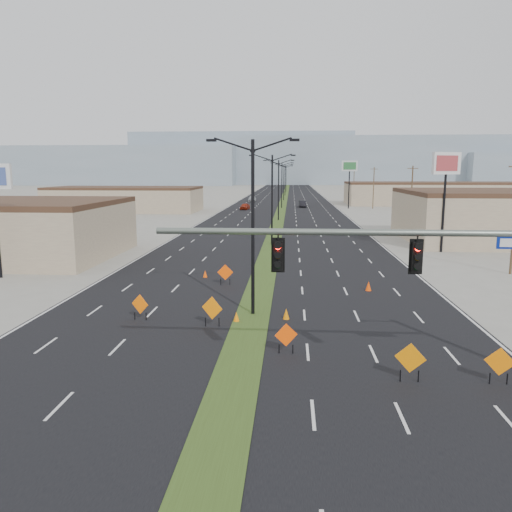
# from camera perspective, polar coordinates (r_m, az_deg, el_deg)

# --- Properties ---
(ground) EXTENTS (600.00, 600.00, 0.00)m
(ground) POSITION_cam_1_polar(r_m,az_deg,el_deg) (18.22, -3.39, -17.38)
(ground) COLOR gray
(ground) RESTS_ON ground
(road_surface) EXTENTS (25.00, 400.00, 0.02)m
(road_surface) POSITION_cam_1_polar(r_m,az_deg,el_deg) (116.38, 2.99, 5.65)
(road_surface) COLOR black
(road_surface) RESTS_ON ground
(median_strip) EXTENTS (2.00, 400.00, 0.04)m
(median_strip) POSITION_cam_1_polar(r_m,az_deg,el_deg) (116.38, 2.99, 5.65)
(median_strip) COLOR #334518
(median_strip) RESTS_ON ground
(building_sw_far) EXTENTS (30.00, 14.00, 4.50)m
(building_sw_far) POSITION_cam_1_polar(r_m,az_deg,el_deg) (106.86, -14.69, 6.19)
(building_sw_far) COLOR tan
(building_sw_far) RESTS_ON ground
(building_se_far) EXTENTS (44.00, 16.00, 5.00)m
(building_se_far) POSITION_cam_1_polar(r_m,az_deg,el_deg) (131.19, 20.04, 6.63)
(building_se_far) COLOR tan
(building_se_far) RESTS_ON ground
(mesa_west) EXTENTS (180.00, 50.00, 22.00)m
(mesa_west) POSITION_cam_1_polar(r_m,az_deg,el_deg) (320.29, -18.65, 9.73)
(mesa_west) COLOR #80929F
(mesa_west) RESTS_ON ground
(mesa_center) EXTENTS (220.00, 50.00, 28.00)m
(mesa_center) POSITION_cam_1_polar(r_m,az_deg,el_deg) (318.37, 11.06, 10.60)
(mesa_center) COLOR #80929F
(mesa_center) RESTS_ON ground
(mesa_backdrop) EXTENTS (140.00, 50.00, 32.00)m
(mesa_backdrop) POSITION_cam_1_polar(r_m,az_deg,el_deg) (337.69, -1.44, 11.06)
(mesa_backdrop) COLOR #80929F
(mesa_backdrop) RESTS_ON ground
(signal_mast) EXTENTS (16.30, 0.60, 8.00)m
(signal_mast) POSITION_cam_1_polar(r_m,az_deg,el_deg) (19.48, 23.12, -1.42)
(signal_mast) COLOR slate
(signal_mast) RESTS_ON ground
(streetlight_0) EXTENTS (5.15, 0.24, 10.02)m
(streetlight_0) POSITION_cam_1_polar(r_m,az_deg,el_deg) (28.30, -0.37, 3.90)
(streetlight_0) COLOR black
(streetlight_0) RESTS_ON ground
(streetlight_1) EXTENTS (5.15, 0.24, 10.02)m
(streetlight_1) POSITION_cam_1_polar(r_m,az_deg,el_deg) (56.18, 1.85, 6.81)
(streetlight_1) COLOR black
(streetlight_1) RESTS_ON ground
(streetlight_2) EXTENTS (5.15, 0.24, 10.02)m
(streetlight_2) POSITION_cam_1_polar(r_m,az_deg,el_deg) (84.14, 2.59, 7.78)
(streetlight_2) COLOR black
(streetlight_2) RESTS_ON ground
(streetlight_3) EXTENTS (5.15, 0.24, 10.02)m
(streetlight_3) POSITION_cam_1_polar(r_m,az_deg,el_deg) (112.13, 2.97, 8.27)
(streetlight_3) COLOR black
(streetlight_3) RESTS_ON ground
(streetlight_4) EXTENTS (5.15, 0.24, 10.02)m
(streetlight_4) POSITION_cam_1_polar(r_m,az_deg,el_deg) (140.11, 3.20, 8.56)
(streetlight_4) COLOR black
(streetlight_4) RESTS_ON ground
(streetlight_5) EXTENTS (5.15, 0.24, 10.02)m
(streetlight_5) POSITION_cam_1_polar(r_m,az_deg,el_deg) (168.11, 3.35, 8.75)
(streetlight_5) COLOR black
(streetlight_5) RESTS_ON ground
(streetlight_6) EXTENTS (5.15, 0.24, 10.02)m
(streetlight_6) POSITION_cam_1_polar(r_m,az_deg,el_deg) (196.10, 3.46, 8.89)
(streetlight_6) COLOR black
(streetlight_6) RESTS_ON ground
(utility_pole_1) EXTENTS (1.60, 0.20, 9.00)m
(utility_pole_1) POSITION_cam_1_polar(r_m,az_deg,el_deg) (78.21, 17.34, 6.66)
(utility_pole_1) COLOR #4C3823
(utility_pole_1) RESTS_ON ground
(utility_pole_2) EXTENTS (1.60, 0.20, 9.00)m
(utility_pole_2) POSITION_cam_1_polar(r_m,az_deg,el_deg) (112.55, 13.28, 7.65)
(utility_pole_2) COLOR #4C3823
(utility_pole_2) RESTS_ON ground
(utility_pole_3) EXTENTS (1.60, 0.20, 9.00)m
(utility_pole_3) POSITION_cam_1_polar(r_m,az_deg,el_deg) (147.20, 11.12, 8.16)
(utility_pole_3) COLOR #4C3823
(utility_pole_3) RESTS_ON ground
(car_left) EXTENTS (2.14, 4.18, 1.36)m
(car_left) POSITION_cam_1_polar(r_m,az_deg,el_deg) (107.37, -1.28, 5.68)
(car_left) COLOR #9A2510
(car_left) RESTS_ON ground
(car_mid) EXTENTS (1.72, 4.50, 1.47)m
(car_mid) POSITION_cam_1_polar(r_m,az_deg,el_deg) (115.05, 5.34, 5.94)
(car_mid) COLOR black
(car_mid) RESTS_ON ground
(car_far) EXTENTS (2.16, 4.96, 1.42)m
(car_far) POSITION_cam_1_polar(r_m,az_deg,el_deg) (135.67, -0.43, 6.55)
(car_far) COLOR #B3B9BE
(car_far) RESTS_ON ground
(construction_sign_0) EXTENTS (1.05, 0.45, 1.49)m
(construction_sign_0) POSITION_cam_1_polar(r_m,az_deg,el_deg) (28.75, -13.11, -5.49)
(construction_sign_0) COLOR #FF6605
(construction_sign_0) RESTS_ON ground
(construction_sign_1) EXTENTS (1.18, 0.51, 1.67)m
(construction_sign_1) POSITION_cam_1_polar(r_m,az_deg,el_deg) (26.92, -5.04, -6.06)
(construction_sign_1) COLOR orange
(construction_sign_1) RESTS_ON ground
(construction_sign_2) EXTENTS (1.15, 0.14, 1.53)m
(construction_sign_2) POSITION_cam_1_polar(r_m,az_deg,el_deg) (36.54, -3.54, -1.96)
(construction_sign_2) COLOR #FF4E05
(construction_sign_2) RESTS_ON ground
(construction_sign_3) EXTENTS (1.05, 0.35, 1.44)m
(construction_sign_3) POSITION_cam_1_polar(r_m,az_deg,el_deg) (23.07, 3.46, -9.13)
(construction_sign_3) COLOR #FF4A05
(construction_sign_3) RESTS_ON ground
(construction_sign_4) EXTENTS (1.16, 0.44, 1.62)m
(construction_sign_4) POSITION_cam_1_polar(r_m,az_deg,el_deg) (20.98, 17.22, -11.22)
(construction_sign_4) COLOR orange
(construction_sign_4) RESTS_ON ground
(construction_sign_5) EXTENTS (1.09, 0.42, 1.52)m
(construction_sign_5) POSITION_cam_1_polar(r_m,az_deg,el_deg) (22.05, 26.10, -10.93)
(construction_sign_5) COLOR orange
(construction_sign_5) RESTS_ON ground
(cone_0) EXTENTS (0.40, 0.40, 0.58)m
(cone_0) POSITION_cam_1_polar(r_m,az_deg,el_deg) (27.86, -2.26, -6.97)
(cone_0) COLOR orange
(cone_0) RESTS_ON ground
(cone_1) EXTENTS (0.46, 0.46, 0.63)m
(cone_1) POSITION_cam_1_polar(r_m,az_deg,el_deg) (28.36, 3.47, -6.62)
(cone_1) COLOR orange
(cone_1) RESTS_ON ground
(cone_2) EXTENTS (0.55, 0.55, 0.69)m
(cone_2) POSITION_cam_1_polar(r_m,az_deg,el_deg) (35.71, 12.73, -3.37)
(cone_2) COLOR #F84605
(cone_2) RESTS_ON ground
(cone_3) EXTENTS (0.39, 0.39, 0.58)m
(cone_3) POSITION_cam_1_polar(r_m,az_deg,el_deg) (39.35, -5.84, -2.05)
(cone_3) COLOR #FF4F05
(cone_3) RESTS_ON ground
(pole_sign_east_near) EXTENTS (3.15, 1.66, 10.11)m
(pole_sign_east_near) POSITION_cam_1_polar(r_m,az_deg,el_deg) (54.24, 20.90, 9.11)
(pole_sign_east_near) COLOR black
(pole_sign_east_near) RESTS_ON ground
(pole_sign_east_far) EXTENTS (3.40, 1.03, 10.41)m
(pole_sign_east_far) POSITION_cam_1_polar(r_m,az_deg,el_deg) (112.19, 10.64, 9.72)
(pole_sign_east_far) COLOR black
(pole_sign_east_far) RESTS_ON ground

